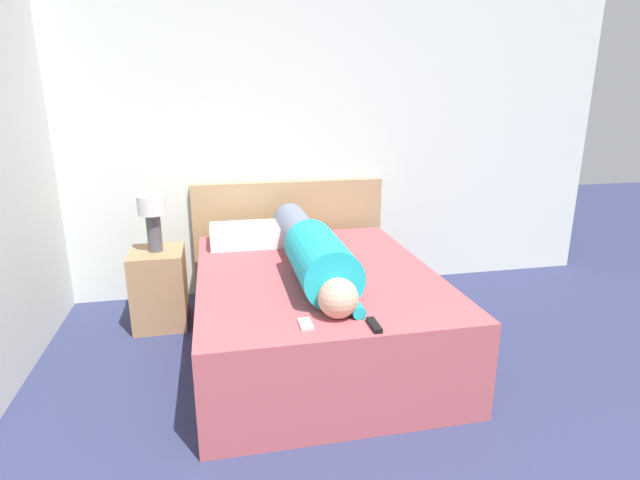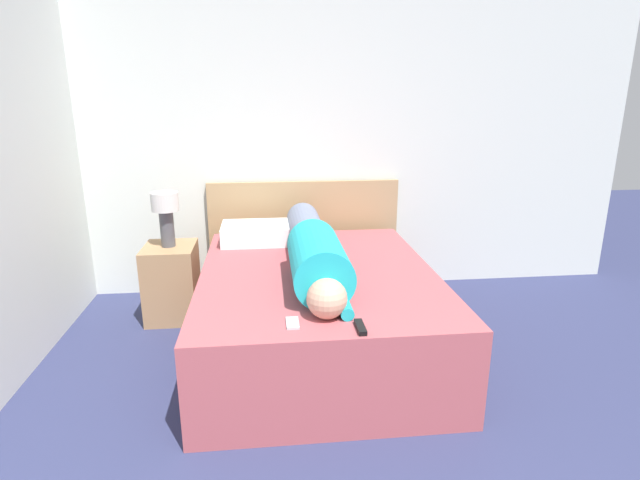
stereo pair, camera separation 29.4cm
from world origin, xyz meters
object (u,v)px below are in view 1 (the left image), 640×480
(bed, at_px, (315,310))
(person_lying, at_px, (312,250))
(nightstand, at_px, (160,288))
(cell_phone, at_px, (306,324))
(pillow_near_headboard, at_px, (252,235))
(tv_remote, at_px, (374,325))
(table_lamp, at_px, (152,215))

(bed, distance_m, person_lying, 0.43)
(nightstand, relative_size, person_lying, 0.33)
(bed, distance_m, nightstand, 1.23)
(person_lying, relative_size, cell_phone, 13.55)
(bed, relative_size, nightstand, 3.38)
(pillow_near_headboard, relative_size, cell_phone, 4.83)
(bed, xyz_separation_m, nightstand, (-1.07, 0.62, 0.01))
(person_lying, bearing_deg, tv_remote, -80.28)
(nightstand, xyz_separation_m, tv_remote, (1.18, -1.50, 0.29))
(nightstand, relative_size, cell_phone, 4.45)
(nightstand, bearing_deg, bed, -30.39)
(pillow_near_headboard, height_order, cell_phone, pillow_near_headboard)
(person_lying, xyz_separation_m, tv_remote, (0.15, -0.86, -0.14))
(table_lamp, bearing_deg, pillow_near_headboard, 6.50)
(cell_phone, bearing_deg, pillow_near_headboard, 95.72)
(nightstand, bearing_deg, pillow_near_headboard, 6.50)
(nightstand, distance_m, pillow_near_headboard, 0.79)
(person_lying, bearing_deg, pillow_near_headboard, 114.46)
(nightstand, xyz_separation_m, cell_phone, (0.86, -1.41, 0.28))
(bed, relative_size, table_lamp, 4.75)
(bed, relative_size, cell_phone, 15.05)
(cell_phone, bearing_deg, nightstand, 121.29)
(table_lamp, distance_m, person_lying, 1.23)
(bed, distance_m, table_lamp, 1.36)
(cell_phone, bearing_deg, tv_remote, -16.25)
(table_lamp, relative_size, pillow_near_headboard, 0.66)
(nightstand, bearing_deg, person_lying, -31.95)
(person_lying, relative_size, tv_remote, 11.74)
(table_lamp, height_order, person_lying, table_lamp)
(table_lamp, xyz_separation_m, tv_remote, (1.18, -1.50, -0.27))
(table_lamp, xyz_separation_m, cell_phone, (0.86, -1.41, -0.28))
(bed, distance_m, cell_phone, 0.86)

